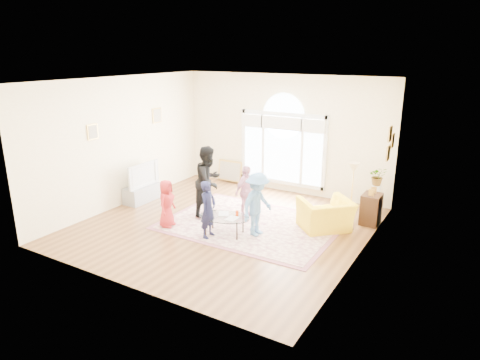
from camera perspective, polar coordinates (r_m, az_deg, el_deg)
The scene contains 18 objects.
ground at distance 9.69m, azimuth -2.08°, elevation -6.11°, with size 6.00×6.00×0.00m, color #56361C.
room_shell at distance 11.61m, azimuth 5.48°, elevation 5.82°, with size 6.00×6.00×6.00m.
area_rug at distance 9.74m, azimuth 1.48°, elevation -5.91°, with size 3.60×2.60×0.02m, color beige.
rug_border at distance 9.74m, azimuth 1.48°, elevation -5.93°, with size 3.80×2.80×0.01m, color #945462.
tv_console at distance 11.45m, azimuth -12.93°, elevation -1.74°, with size 0.45×1.00×0.42m, color gray.
television at distance 11.29m, azimuth -13.08°, elevation 0.74°, with size 0.17×1.07×0.61m.
coffee_table at distance 9.08m, azimuth -2.10°, elevation -4.98°, with size 1.23×0.92×0.54m.
armchair at distance 9.54m, azimuth 11.31°, elevation -4.58°, with size 1.06×0.92×0.69m, color yellow.
side_cabinet at distance 10.12m, azimuth 17.07°, elevation -3.72°, with size 0.40×0.50×0.70m, color black.
floor_lamp at distance 9.39m, azimuth 14.89°, elevation 0.88°, with size 0.25×0.25×1.51m.
plant_pedestal at distance 10.82m, azimuth 17.63°, elevation -2.43°, with size 0.20×0.20×0.70m, color white.
potted_plant at distance 10.65m, azimuth 17.90°, elevation 0.50°, with size 0.41×0.35×0.45m, color #33722D.
leaning_picture at distance 12.82m, azimuth -1.30°, elevation -0.27°, with size 0.80×0.05×0.62m, color tan.
child_red at distance 9.57m, azimuth -9.76°, elevation -3.08°, with size 0.52×0.34×1.07m, color #B12528.
child_navy at distance 8.90m, azimuth -4.27°, elevation -3.93°, with size 0.44×0.29×1.22m, color #171837.
child_black at distance 10.03m, azimuth -4.19°, elevation -0.14°, with size 0.81×0.63×1.67m, color black.
child_pink at distance 9.97m, azimuth 0.78°, elevation -1.52°, with size 0.72×0.30×1.23m, color pink.
child_blue at distance 8.95m, azimuth 2.33°, elevation -3.25°, with size 0.88×0.51×1.37m, color #5787BF.
Camera 1 is at (4.85, -7.48, 3.78)m, focal length 32.00 mm.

